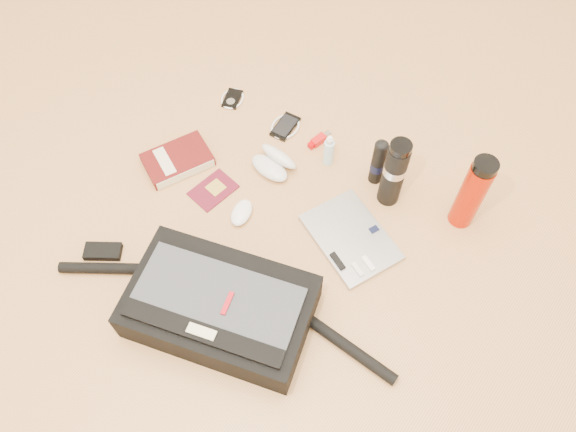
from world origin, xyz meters
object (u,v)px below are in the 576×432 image
at_px(laptop, 351,238).
at_px(thermos_black, 394,173).
at_px(book, 178,160).
at_px(thermos_red, 472,193).
at_px(messenger_bag, 219,307).

height_order(laptop, thermos_black, thermos_black).
height_order(book, thermos_red, thermos_red).
bearing_deg(messenger_bag, thermos_red, 43.06).
distance_m(thermos_black, thermos_red, 0.23).
relative_size(messenger_bag, book, 3.87).
relative_size(laptop, thermos_black, 1.28).
height_order(messenger_bag, laptop, messenger_bag).
bearing_deg(thermos_red, messenger_bag, -118.44).
distance_m(laptop, thermos_black, 0.24).
xyz_separation_m(messenger_bag, thermos_black, (0.16, 0.62, 0.07)).
distance_m(messenger_bag, book, 0.56).
distance_m(book, thermos_black, 0.70).
height_order(laptop, book, book).
height_order(laptop, thermos_red, thermos_red).
bearing_deg(thermos_black, book, -153.49).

